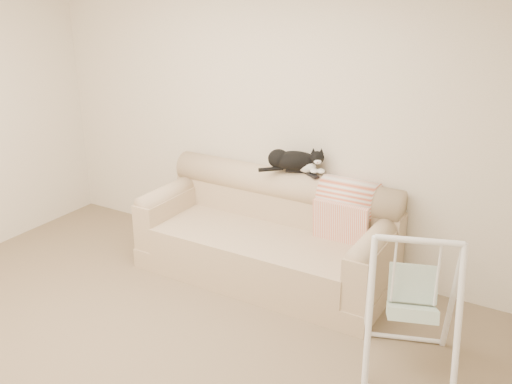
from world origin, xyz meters
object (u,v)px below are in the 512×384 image
(remote_a, at_px, (296,171))
(baby_swing, at_px, (412,304))
(tuxedo_cat, at_px, (294,161))
(remote_b, at_px, (312,175))
(sofa, at_px, (268,237))

(remote_a, relative_size, baby_swing, 0.19)
(tuxedo_cat, bearing_deg, remote_b, -0.24)
(remote_a, distance_m, baby_swing, 1.66)
(remote_a, relative_size, remote_b, 1.10)
(sofa, bearing_deg, remote_a, 63.01)
(tuxedo_cat, bearing_deg, remote_a, 60.63)
(remote_a, distance_m, tuxedo_cat, 0.10)
(remote_b, height_order, tuxedo_cat, tuxedo_cat)
(tuxedo_cat, bearing_deg, baby_swing, -33.80)
(baby_swing, bearing_deg, tuxedo_cat, 146.20)
(sofa, xyz_separation_m, remote_a, (0.13, 0.25, 0.56))
(remote_a, height_order, tuxedo_cat, tuxedo_cat)
(sofa, height_order, remote_a, remote_a)
(remote_a, xyz_separation_m, tuxedo_cat, (-0.01, -0.02, 0.09))
(remote_a, bearing_deg, baby_swing, -34.67)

